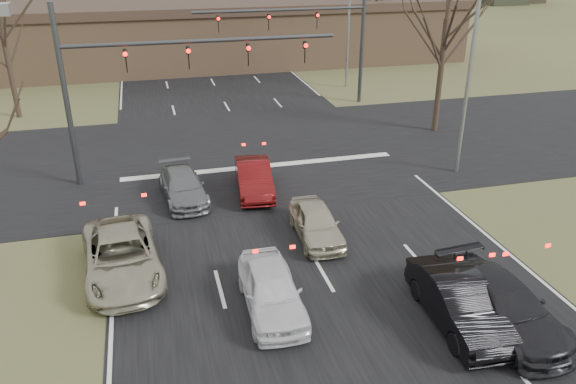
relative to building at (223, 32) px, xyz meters
name	(u,v)px	position (x,y,z in m)	size (l,w,h in m)	color
ground	(355,329)	(-2.00, -38.00, -2.67)	(360.00, 360.00, 0.00)	#454A27
road_main	(182,28)	(-2.00, 22.00, -2.66)	(14.00, 300.00, 0.02)	black
road_cross	(253,153)	(-2.00, -23.00, -2.65)	(200.00, 14.00, 0.02)	black
building	(223,32)	(0.00, 0.00, 0.00)	(42.40, 10.40, 5.30)	#8A674A
mast_arm_near	(142,70)	(-7.23, -25.00, 2.41)	(12.12, 0.24, 8.00)	#383A3D
mast_arm_far	(322,28)	(4.18, -15.00, 2.35)	(11.12, 0.24, 8.00)	#383A3D
streetlight_right_near	(468,55)	(6.82, -28.00, 2.92)	(2.34, 0.25, 10.00)	gray
streetlight_right_far	(347,10)	(7.32, -11.00, 2.92)	(2.34, 0.25, 10.00)	gray
car_silver_suv	(122,256)	(-8.50, -33.33, -1.94)	(2.42, 5.25, 1.46)	#A6A086
car_white_sedan	(271,290)	(-4.12, -36.45, -1.96)	(1.67, 4.14, 1.41)	silver
car_black_hatch	(459,302)	(1.00, -38.45, -1.94)	(1.54, 4.42, 1.46)	black
car_charcoal_sedan	(503,305)	(2.19, -38.85, -1.96)	(1.97, 4.85, 1.41)	black
car_grey_ahead	(183,186)	(-6.03, -27.83, -2.06)	(1.70, 4.18, 1.21)	slate
car_red_ahead	(254,178)	(-2.93, -27.86, -1.98)	(1.46, 4.19, 1.38)	#540C0D
car_silver_ahead	(316,223)	(-1.50, -32.55, -2.02)	(1.52, 3.79, 1.29)	#B9B495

